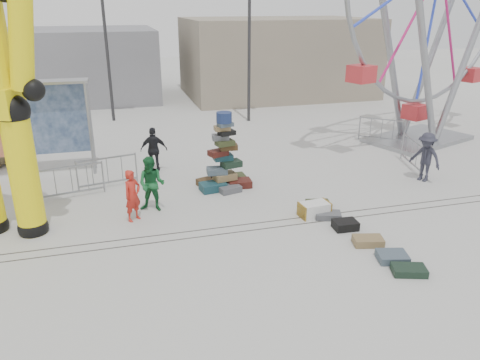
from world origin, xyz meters
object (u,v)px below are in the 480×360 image
object	(u,v)px
barricade_dummy_c	(108,172)
barricade_dummy_b	(72,182)
banner_scaffold	(20,106)
pedestrian_grey	(426,157)
lamp_post_left	(107,34)
lamp_post_right	(251,34)
pedestrian_green	(152,184)
pedestrian_red	(133,196)
steamer_trunk	(314,209)
pedestrian_black	(154,150)
barricade_wheel_back	(382,130)
suitcase_tower	(224,166)
barricade_wheel_front	(412,153)

from	to	relation	value
barricade_dummy_c	barricade_dummy_b	bearing A→B (deg)	-162.55
banner_scaffold	pedestrian_grey	distance (m)	14.34
lamp_post_left	barricade_dummy_b	world-z (taller)	lamp_post_left
barricade_dummy_c	pedestrian_grey	xyz separation A→B (m)	(10.85, -2.35, 0.33)
lamp_post_right	lamp_post_left	distance (m)	7.28
barricade_dummy_b	pedestrian_green	size ratio (longest dim) A/B	1.17
lamp_post_right	pedestrian_red	bearing A→B (deg)	-122.11
steamer_trunk	pedestrian_green	xyz separation A→B (m)	(-4.60, 1.71, 0.65)
pedestrian_red	lamp_post_left	bearing A→B (deg)	52.73
barricade_dummy_c	pedestrian_black	distance (m)	2.12
pedestrian_black	pedestrian_grey	bearing A→B (deg)	168.94
pedestrian_red	pedestrian_green	bearing A→B (deg)	4.00
barricade_dummy_b	barricade_wheel_back	world-z (taller)	same
suitcase_tower	barricade_wheel_front	distance (m)	7.47
lamp_post_left	suitcase_tower	bearing A→B (deg)	-72.88
steamer_trunk	lamp_post_right	bearing A→B (deg)	76.82
barricade_wheel_back	barricade_dummy_b	bearing A→B (deg)	-126.42
suitcase_tower	pedestrian_grey	world-z (taller)	suitcase_tower
lamp_post_right	barricade_dummy_c	xyz separation A→B (m)	(-7.48, -7.93, -3.93)
barricade_dummy_c	barricade_wheel_back	size ratio (longest dim) A/B	1.00
barricade_wheel_back	pedestrian_black	size ratio (longest dim) A/B	1.18
pedestrian_red	barricade_dummy_c	bearing A→B (deg)	65.22
suitcase_tower	barricade_wheel_back	world-z (taller)	suitcase_tower
barricade_wheel_back	pedestrian_red	distance (m)	12.56
barricade_dummy_c	barricade_wheel_front	distance (m)	11.35
barricade_wheel_front	pedestrian_black	world-z (taller)	pedestrian_black
steamer_trunk	pedestrian_black	xyz separation A→B (m)	(-4.17, 5.26, 0.64)
lamp_post_right	pedestrian_red	xyz separation A→B (m)	(-6.79, -10.82, -3.71)
barricade_wheel_back	pedestrian_grey	distance (m)	4.95
lamp_post_left	barricade_dummy_b	xyz separation A→B (m)	(-1.61, -10.56, -3.93)
lamp_post_right	barricade_wheel_front	size ratio (longest dim) A/B	4.00
pedestrian_red	barricade_dummy_b	bearing A→B (deg)	90.60
barricade_wheel_front	lamp_post_left	bearing A→B (deg)	58.83
pedestrian_black	barricade_dummy_b	bearing A→B (deg)	43.15
pedestrian_black	barricade_wheel_back	bearing A→B (deg)	-162.97
banner_scaffold	barricade_wheel_back	world-z (taller)	banner_scaffold
lamp_post_left	barricade_dummy_b	distance (m)	11.38
banner_scaffold	lamp_post_right	bearing A→B (deg)	31.16
barricade_dummy_b	pedestrian_grey	distance (m)	12.10
lamp_post_left	pedestrian_green	bearing A→B (deg)	-86.22
steamer_trunk	barricade_dummy_b	bearing A→B (deg)	148.39
suitcase_tower	barricade_wheel_front	size ratio (longest dim) A/B	1.31
lamp_post_left	pedestrian_red	xyz separation A→B (m)	(0.21, -12.82, -3.71)
barricade_dummy_b	pedestrian_red	world-z (taller)	pedestrian_red
barricade_dummy_b	pedestrian_green	distance (m)	2.98
barricade_dummy_c	pedestrian_grey	distance (m)	11.10
pedestrian_grey	lamp_post_left	bearing A→B (deg)	-164.23
pedestrian_black	pedestrian_grey	distance (m)	9.80
barricade_dummy_c	pedestrian_black	bearing A→B (deg)	23.37
barricade_dummy_b	lamp_post_left	bearing A→B (deg)	70.35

